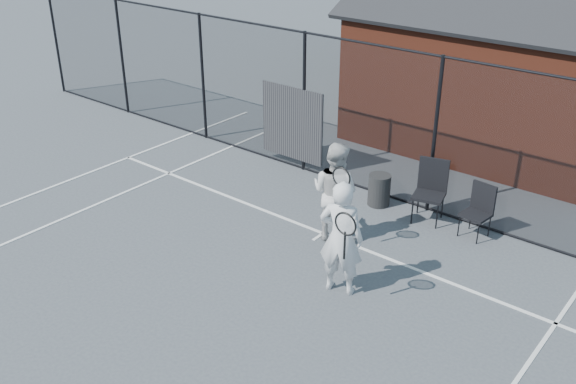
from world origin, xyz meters
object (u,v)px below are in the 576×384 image
Objects in this scene: clubhouse at (497,78)px; chair_left at (429,193)px; player_front at (341,238)px; chair_right at (476,213)px; player_back at (335,192)px; waste_bin at (379,190)px.

clubhouse is 4.57m from chair_left.
chair_right is (0.91, 2.85, -0.45)m from player_front.
clubhouse is 7.32m from player_front.
chair_left is at bearing 58.31° from player_back.
player_front is 1.60m from player_back.
chair_left is 1.20× the size of chair_right.
chair_left is at bearing -173.11° from chair_right.
chair_right is (0.92, 0.00, -0.09)m from chair_left.
player_back is 1.89× the size of chair_right.
chair_right is at bearing 39.95° from player_back.
player_front is 1.95× the size of chair_right.
player_front is 2.96× the size of waste_bin.
chair_right is (1.90, 1.60, -0.43)m from player_back.
chair_right is at bearing -14.65° from chair_left.
player_front is 1.03× the size of player_back.
player_back is (-0.28, -6.00, -0.71)m from clubhouse.
player_back is 1.70m from waste_bin.
clubhouse is at bearing 85.56° from waste_bin.
chair_right reaches higher than waste_bin.
player_back is at bearing -92.72° from clubhouse.
player_back is 1.90m from chair_left.
player_front reaches higher than chair_left.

